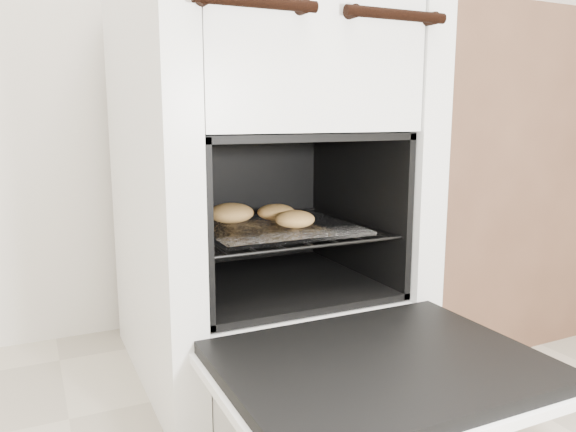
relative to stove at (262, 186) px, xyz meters
name	(u,v)px	position (x,y,z in m)	size (l,w,h in m)	color
stove	(262,186)	(0.00, 0.00, 0.00)	(0.67, 0.75, 1.03)	white
oven_door	(380,369)	(0.00, -0.57, -0.28)	(0.60, 0.47, 0.04)	black
oven_rack	(273,229)	(0.00, -0.07, -0.10)	(0.49, 0.47, 0.01)	black
foil_sheet	(277,228)	(0.00, -0.10, -0.10)	(0.38, 0.34, 0.01)	white
baked_rolls	(261,214)	(-0.02, -0.04, -0.07)	(0.27, 0.27, 0.05)	#DBA657
counter	(482,173)	(0.86, 0.08, -0.01)	(0.99, 0.66, 0.99)	brown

